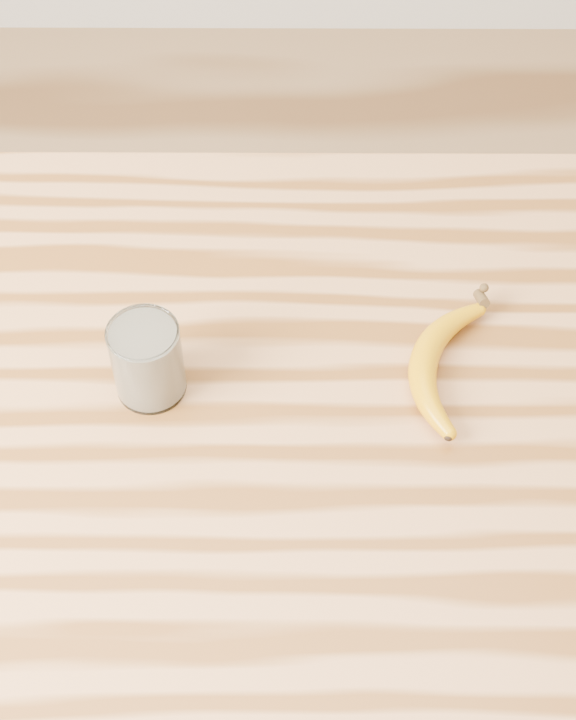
{
  "coord_description": "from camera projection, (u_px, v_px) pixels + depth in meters",
  "views": [
    {
      "loc": [
        0.14,
        -0.59,
        1.75
      ],
      "look_at": [
        0.14,
        0.04,
        0.93
      ],
      "focal_mm": 50.0,
      "sensor_mm": 36.0,
      "label": 1
    }
  ],
  "objects": [
    {
      "name": "banana",
      "position": [
        424.0,
        359.0,
        1.06
      ],
      "size": [
        0.16,
        0.27,
        0.03
      ],
      "primitive_type": null,
      "rotation": [
        0.0,
        0.0,
        -0.29
      ],
      "color": "#C88604",
      "rests_on": "table"
    },
    {
      "name": "room",
      "position": [
        82.0,
        32.0,
        0.68
      ],
      "size": [
        4.04,
        4.04,
        2.7
      ],
      "color": "#957149",
      "rests_on": "ground"
    },
    {
      "name": "table",
      "position": [
        165.0,
        475.0,
        1.14
      ],
      "size": [
        1.2,
        0.8,
        0.9
      ],
      "color": "#B67C4A",
      "rests_on": "ground"
    },
    {
      "name": "smoothie_glass",
      "position": [
        147.0,
        360.0,
        1.02
      ],
      "size": [
        0.07,
        0.07,
        0.09
      ],
      "color": "white",
      "rests_on": "table"
    }
  ]
}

